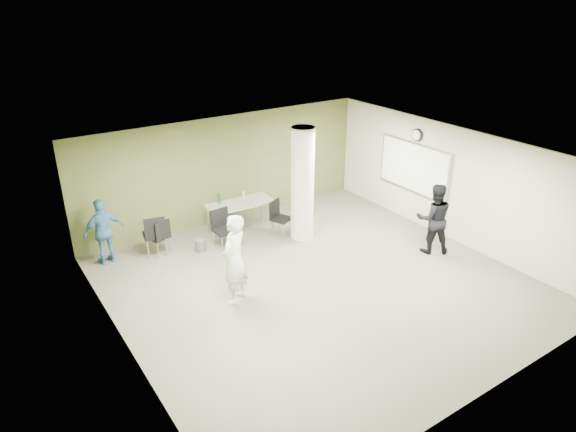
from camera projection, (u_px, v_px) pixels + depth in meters
floor at (318, 283)px, 10.84m from camera, size 8.00×8.00×0.00m
ceiling at (321, 156)px, 9.69m from camera, size 8.00×8.00×0.00m
wall_back at (226, 169)px, 13.30m from camera, size 8.00×2.80×0.02m
wall_left at (121, 282)px, 8.23m from camera, size 0.02×8.00×2.80m
wall_right_cream at (452, 184)px, 12.30m from camera, size 0.02×8.00×2.80m
column at (302, 184)px, 12.29m from camera, size 0.56×0.56×2.80m
whiteboard at (413, 167)px, 13.13m from camera, size 0.05×2.30×1.30m
wall_clock at (417, 135)px, 12.78m from camera, size 0.06×0.32×0.32m
folding_table at (240, 205)px, 12.83m from camera, size 1.71×0.81×1.05m
wastebasket at (200, 245)px, 12.13m from camera, size 0.25×0.25×0.29m
chair_back_left at (155, 232)px, 11.75m from camera, size 0.58×0.58×1.00m
chair_back_right at (160, 234)px, 11.82m from camera, size 0.55×0.55×0.88m
chair_table_left at (223, 226)px, 12.14m from camera, size 0.50×0.50×0.95m
chair_table_right at (279, 215)px, 12.79m from camera, size 0.59×0.59×0.90m
woman_white at (234, 260)px, 9.87m from camera, size 0.81×0.74×1.86m
man_black at (434, 218)px, 11.82m from camera, size 1.04×0.99×1.70m
man_blue at (104, 232)px, 11.37m from camera, size 0.93×0.46×1.54m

